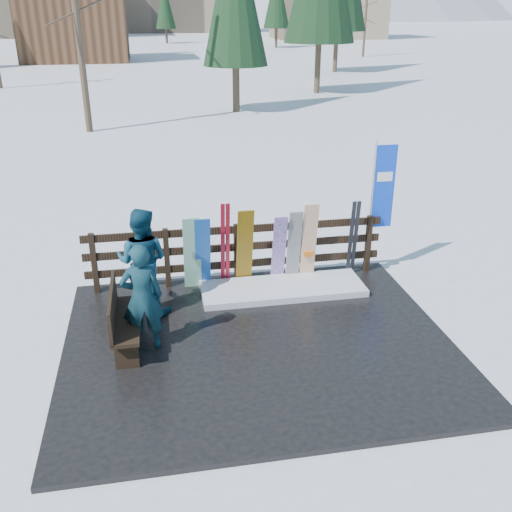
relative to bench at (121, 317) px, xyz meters
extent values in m
plane|color=white|center=(2.07, -0.24, -0.60)|extent=(700.00, 700.00, 0.00)
cube|color=black|center=(2.07, -0.24, -0.56)|extent=(6.00, 5.00, 0.08)
cube|color=black|center=(-0.53, 1.96, 0.06)|extent=(0.10, 0.10, 1.15)
cube|color=black|center=(0.77, 1.96, 0.06)|extent=(0.10, 0.10, 1.15)
cube|color=black|center=(2.07, 1.96, 0.06)|extent=(0.10, 0.10, 1.15)
cube|color=black|center=(3.37, 1.96, 0.06)|extent=(0.10, 0.10, 1.15)
cube|color=black|center=(4.67, 1.96, 0.06)|extent=(0.10, 0.10, 1.15)
cube|color=black|center=(2.07, 1.96, -0.17)|extent=(5.60, 0.05, 0.14)
cube|color=black|center=(2.07, 1.96, 0.18)|extent=(5.60, 0.05, 0.14)
cube|color=black|center=(2.07, 1.96, 0.53)|extent=(5.60, 0.05, 0.14)
cube|color=white|center=(2.83, 1.36, -0.46)|extent=(2.98, 1.00, 0.12)
cube|color=black|center=(0.07, 0.00, -0.07)|extent=(0.40, 1.50, 0.06)
cube|color=black|center=(0.07, -0.60, -0.29)|extent=(0.34, 0.06, 0.45)
cube|color=black|center=(0.07, 0.60, -0.29)|extent=(0.34, 0.06, 0.45)
cube|color=black|center=(-0.11, 0.00, 0.20)|extent=(0.05, 1.50, 0.50)
cube|color=blue|center=(1.42, 1.74, 0.20)|extent=(0.28, 0.33, 1.43)
cube|color=white|center=(1.23, 1.74, 0.21)|extent=(0.31, 0.30, 1.45)
cube|color=#E69B05|center=(2.19, 1.74, 0.26)|extent=(0.30, 0.39, 1.55)
cube|color=silver|center=(2.84, 1.74, 0.17)|extent=(0.25, 0.34, 1.38)
cube|color=black|center=(3.12, 1.74, 0.21)|extent=(0.25, 0.26, 1.44)
cube|color=white|center=(3.41, 1.74, 0.27)|extent=(0.28, 0.23, 1.56)
cube|color=maroon|center=(1.80, 1.81, 0.31)|extent=(0.07, 0.30, 1.66)
cube|color=maroon|center=(1.89, 1.81, 0.31)|extent=(0.08, 0.30, 1.66)
cube|color=black|center=(4.25, 1.81, 0.25)|extent=(0.08, 0.17, 1.54)
cube|color=black|center=(4.34, 1.81, 0.25)|extent=(0.08, 0.17, 1.54)
cylinder|color=silver|center=(4.69, 2.01, 0.78)|extent=(0.04, 0.04, 2.60)
cube|color=blue|center=(4.91, 2.01, 1.18)|extent=(0.42, 0.02, 1.60)
imported|color=#164C49|center=(0.34, -0.09, 0.34)|extent=(0.65, 0.45, 1.71)
imported|color=navy|center=(0.35, 1.10, 0.41)|extent=(1.08, 0.97, 1.85)
cube|color=brown|center=(-5.93, 54.76, 3.40)|extent=(10.00, 8.00, 8.00)
cone|color=black|center=(5.07, 21.76, 3.91)|extent=(3.25, 3.25, 9.02)
cylinder|color=#382B1E|center=(24.07, 54.76, 4.16)|extent=(0.28, 0.28, 9.52)
cone|color=black|center=(18.07, 71.76, 4.27)|extent=(3.50, 3.50, 9.73)
cone|color=black|center=(4.07, 84.76, 3.54)|extent=(2.98, 2.98, 8.28)
camera|label=1|loc=(0.64, -7.77, 4.29)|focal=40.00mm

